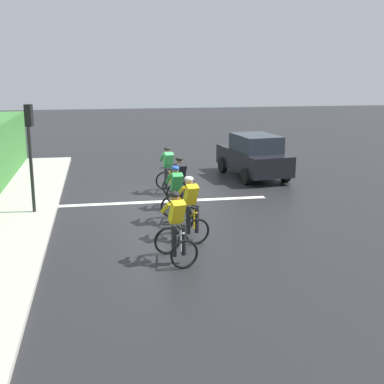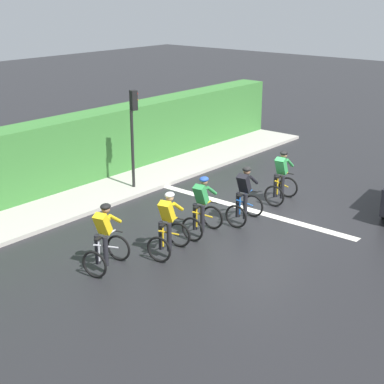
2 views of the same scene
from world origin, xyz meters
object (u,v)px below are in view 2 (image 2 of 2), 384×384
object	(u,v)px
traffic_light_near_crossing	(133,125)
cyclist_second	(168,226)
cyclist_mid	(202,208)
cyclist_trailing	(281,178)
cyclist_lead	(105,239)
cyclist_fourth	(245,196)

from	to	relation	value
traffic_light_near_crossing	cyclist_second	bearing A→B (deg)	144.36
cyclist_mid	cyclist_trailing	xyz separation A→B (m)	(-0.25, -3.65, 0.00)
cyclist_lead	cyclist_trailing	size ratio (longest dim) A/B	1.00
cyclist_second	cyclist_mid	world-z (taller)	same
cyclist_second	cyclist_mid	bearing A→B (deg)	-84.78
cyclist_trailing	traffic_light_near_crossing	distance (m)	5.06
cyclist_lead	cyclist_fourth	distance (m)	4.65
cyclist_second	cyclist_trailing	distance (m)	5.16
cyclist_lead	cyclist_trailing	bearing A→B (deg)	-96.06
cyclist_mid	cyclist_fourth	bearing A→B (deg)	-103.10
cyclist_lead	cyclist_second	size ratio (longest dim) A/B	1.00
cyclist_fourth	cyclist_mid	bearing A→B (deg)	76.90
cyclist_fourth	cyclist_trailing	distance (m)	2.15
cyclist_lead	traffic_light_near_crossing	bearing A→B (deg)	-51.61
cyclist_lead	cyclist_fourth	world-z (taller)	same
cyclist_mid	cyclist_fourth	distance (m)	1.54
cyclist_mid	cyclist_fourth	size ratio (longest dim) A/B	1.00
cyclist_mid	cyclist_lead	bearing A→B (deg)	81.46
cyclist_fourth	cyclist_trailing	bearing A→B (deg)	-87.42
cyclist_lead	cyclist_second	bearing A→B (deg)	-110.97
cyclist_second	cyclist_mid	size ratio (longest dim) A/B	1.00
cyclist_lead	cyclist_fourth	size ratio (longest dim) A/B	1.00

